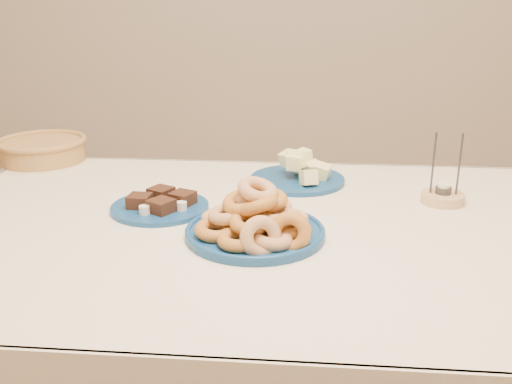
{
  "coord_description": "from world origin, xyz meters",
  "views": [
    {
      "loc": [
        0.11,
        -1.28,
        1.28
      ],
      "look_at": [
        0.0,
        -0.05,
        0.85
      ],
      "focal_mm": 40.0,
      "sensor_mm": 36.0,
      "label": 1
    }
  ],
  "objects_px": {
    "dining_table": "(258,263)",
    "donut_platter": "(256,222)",
    "wicker_basket": "(42,149)",
    "candle_holder": "(443,196)",
    "melon_plate": "(299,173)",
    "brownie_plate": "(160,205)"
  },
  "relations": [
    {
      "from": "brownie_plate",
      "to": "candle_holder",
      "type": "distance_m",
      "value": 0.75
    },
    {
      "from": "candle_holder",
      "to": "wicker_basket",
      "type": "bearing_deg",
      "value": 166.25
    },
    {
      "from": "dining_table",
      "to": "melon_plate",
      "type": "relative_size",
      "value": 4.57
    },
    {
      "from": "candle_holder",
      "to": "dining_table",
      "type": "bearing_deg",
      "value": -157.86
    },
    {
      "from": "melon_plate",
      "to": "candle_holder",
      "type": "bearing_deg",
      "value": -20.91
    },
    {
      "from": "donut_platter",
      "to": "dining_table",
      "type": "bearing_deg",
      "value": 92.15
    },
    {
      "from": "melon_plate",
      "to": "brownie_plate",
      "type": "relative_size",
      "value": 1.18
    },
    {
      "from": "donut_platter",
      "to": "brownie_plate",
      "type": "xyz_separation_m",
      "value": [
        -0.26,
        0.16,
        -0.02
      ]
    },
    {
      "from": "donut_platter",
      "to": "candle_holder",
      "type": "relative_size",
      "value": 2.15
    },
    {
      "from": "brownie_plate",
      "to": "wicker_basket",
      "type": "bearing_deg",
      "value": 140.09
    },
    {
      "from": "wicker_basket",
      "to": "melon_plate",
      "type": "bearing_deg",
      "value": -10.37
    },
    {
      "from": "wicker_basket",
      "to": "candle_holder",
      "type": "distance_m",
      "value": 1.29
    },
    {
      "from": "dining_table",
      "to": "brownie_plate",
      "type": "height_order",
      "value": "brownie_plate"
    },
    {
      "from": "dining_table",
      "to": "candle_holder",
      "type": "bearing_deg",
      "value": 22.14
    },
    {
      "from": "donut_platter",
      "to": "melon_plate",
      "type": "distance_m",
      "value": 0.44
    },
    {
      "from": "melon_plate",
      "to": "dining_table",
      "type": "bearing_deg",
      "value": -105.23
    },
    {
      "from": "donut_platter",
      "to": "candle_holder",
      "type": "bearing_deg",
      "value": 30.15
    },
    {
      "from": "dining_table",
      "to": "melon_plate",
      "type": "xyz_separation_m",
      "value": [
        0.09,
        0.34,
        0.13
      ]
    },
    {
      "from": "melon_plate",
      "to": "wicker_basket",
      "type": "bearing_deg",
      "value": 169.63
    },
    {
      "from": "dining_table",
      "to": "donut_platter",
      "type": "distance_m",
      "value": 0.17
    },
    {
      "from": "melon_plate",
      "to": "wicker_basket",
      "type": "relative_size",
      "value": 1.2
    },
    {
      "from": "brownie_plate",
      "to": "candle_holder",
      "type": "relative_size",
      "value": 1.66
    }
  ]
}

